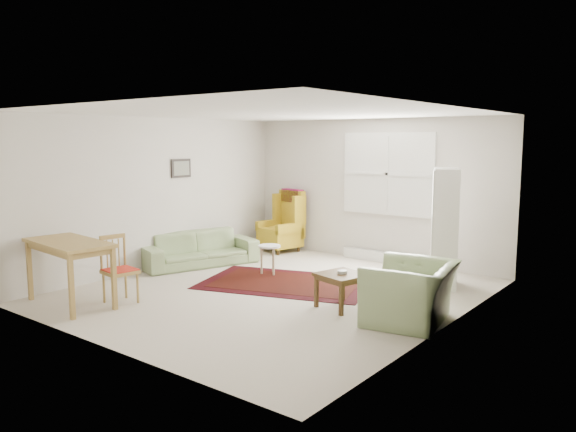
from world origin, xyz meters
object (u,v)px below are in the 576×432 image
Objects in this scene: armchair at (411,287)px; cabinet at (445,228)px; wingback_chair at (280,221)px; desk at (70,273)px; stool at (269,260)px; sofa at (199,242)px; coffee_table at (342,291)px; desk_chair at (120,270)px.

armchair is 1.90m from cabinet.
wingback_chair reaches higher than desk.
sofa is at bearing -170.29° from stool.
armchair is 1.97× the size of coffee_table.
sofa reaches higher than stool.
sofa is 4.11× the size of stool.
cabinet is 5.21m from desk.
sofa is 1.48× the size of desk.
desk is 1.49× the size of desk_chair.
cabinet is (-0.34, 1.82, 0.44)m from armchair.
desk is at bearing -77.07° from wingback_chair.
coffee_table is 0.42× the size of desk.
cabinet is at bearing 48.25° from desk.
sofa is 1.65× the size of wingback_chair.
coffee_table is at bearing -27.18° from wingback_chair.
stool is 3.03m from desk.
stool is at bearing -4.38° from desk_chair.
sofa is 3.54× the size of coffee_table.
desk is at bearing -155.73° from cabinet.
desk_chair is (-2.42, -1.59, 0.22)m from coffee_table.
armchair is at bearing -56.34° from desk_chair.
wingback_chair reaches higher than coffee_table.
sofa reaches higher than coffee_table.
armchair is 4.54m from wingback_chair.
wingback_chair is at bearing 90.76° from desk.
stool reaches higher than coffee_table.
desk is at bearing -144.61° from coffee_table.
desk_chair reaches higher than sofa.
cabinet is 1.94× the size of desk_chair.
cabinet reaches higher than desk_chair.
sofa is at bearing 173.88° from cabinet.
cabinet is at bearing -179.50° from armchair.
desk_chair reaches higher than stool.
coffee_table is at bearing -23.69° from stool.
stool is 0.36× the size of desk.
sofa is at bearing 169.67° from coffee_table.
cabinet is (3.86, 1.24, 0.47)m from sofa.
sofa is at bearing -108.04° from armchair.
cabinet is at bearing -52.93° from sofa.
desk_chair is at bearing -74.60° from armchair.
desk_chair is at bearing -70.68° from wingback_chair.
desk is 0.63m from desk_chair.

